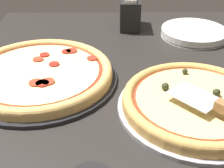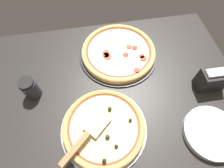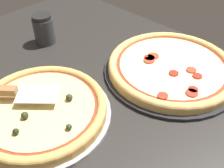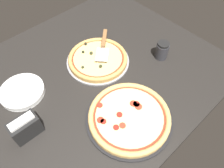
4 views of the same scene
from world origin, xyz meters
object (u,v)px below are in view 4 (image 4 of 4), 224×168
Objects in this scene: pizza_front at (98,59)px; serving_spatula at (104,42)px; plate_stack at (22,92)px; parmesan_shaker at (162,50)px; pizza_back at (129,116)px; napkin_holder at (25,127)px.

serving_spatula is at bearing -150.71° from pizza_front.
parmesan_shaker is at bearing 156.45° from plate_stack.
pizza_back is 3.66× the size of parmesan_shaker.
serving_spatula is at bearing -53.84° from parmesan_shaker.
napkin_holder reaches higher than parmesan_shaker.
pizza_back is 1.72× the size of plate_stack.
pizza_front is 40.81cm from pizza_back.
plate_stack is (43.11, -9.50, -1.17)cm from pizza_front.
napkin_holder is at bearing 13.45° from pizza_front.
serving_spatula is 1.71× the size of napkin_holder.
plate_stack is 2.13× the size of parmesan_shaker.
parmesan_shaker is (-29.71, 22.24, 2.64)cm from pizza_front.
plate_stack is at bearing -58.38° from pizza_back.
serving_spatula is 64.22cm from napkin_holder.
pizza_back is at bearing 70.58° from pizza_front.
parmesan_shaker is at bearing -159.42° from pizza_back.
serving_spatula reaches higher than pizza_back.
parmesan_shaker is (-20.16, 27.59, -0.79)cm from serving_spatula.
napkin_holder is (9.03, 21.98, 4.20)cm from plate_stack.
pizza_front is at bearing -36.81° from parmesan_shaker.
plate_stack is 79.53cm from parmesan_shaker.
parmesan_shaker reaches higher than serving_spatula.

